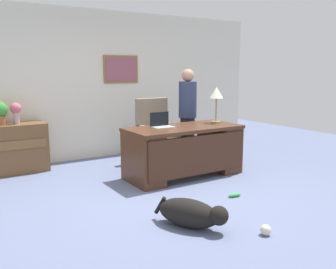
{
  "coord_description": "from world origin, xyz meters",
  "views": [
    {
      "loc": [
        -2.56,
        -3.95,
        1.64
      ],
      "look_at": [
        0.13,
        0.3,
        0.75
      ],
      "focal_mm": 39.58,
      "sensor_mm": 36.0,
      "label": 1
    }
  ],
  "objects": [
    {
      "name": "dog_lying",
      "position": [
        -0.39,
        -0.98,
        0.15
      ],
      "size": [
        0.59,
        0.78,
        0.3
      ],
      "color": "black",
      "rests_on": "ground_plane"
    },
    {
      "name": "back_wall",
      "position": [
        0.0,
        2.6,
        1.35
      ],
      "size": [
        7.0,
        0.16,
        2.7
      ],
      "color": "beige",
      "rests_on": "ground_plane"
    },
    {
      "name": "credenza",
      "position": [
        -1.77,
        2.25,
        0.39
      ],
      "size": [
        1.42,
        0.5,
        0.79
      ],
      "color": "brown",
      "rests_on": "ground_plane"
    },
    {
      "name": "vase_with_flowers",
      "position": [
        -1.49,
        2.25,
        0.99
      ],
      "size": [
        0.17,
        0.17,
        0.33
      ],
      "color": "#BA99A8",
      "rests_on": "credenza"
    },
    {
      "name": "armchair",
      "position": [
        0.7,
        1.61,
        0.5
      ],
      "size": [
        0.6,
        0.59,
        1.13
      ],
      "color": "gray",
      "rests_on": "ground_plane"
    },
    {
      "name": "laptop",
      "position": [
        0.3,
        0.76,
        0.83
      ],
      "size": [
        0.32,
        0.22,
        0.23
      ],
      "color": "#B2B5BA",
      "rests_on": "desk"
    },
    {
      "name": "person_standing",
      "position": [
        1.26,
        1.43,
        0.85
      ],
      "size": [
        0.32,
        0.32,
        1.64
      ],
      "color": "#262323",
      "rests_on": "ground_plane"
    },
    {
      "name": "dog_toy_ball",
      "position": [
        0.12,
        -1.53,
        0.05
      ],
      "size": [
        0.11,
        0.11,
        0.11
      ],
      "primitive_type": "sphere",
      "color": "beige",
      "rests_on": "ground_plane"
    },
    {
      "name": "desk",
      "position": [
        0.62,
        0.61,
        0.42
      ],
      "size": [
        1.78,
        0.8,
        0.78
      ],
      "color": "#4C2B19",
      "rests_on": "ground_plane"
    },
    {
      "name": "desk_lamp",
      "position": [
        1.3,
        0.7,
        1.23
      ],
      "size": [
        0.22,
        0.22,
        0.58
      ],
      "color": "#9E8447",
      "rests_on": "desk"
    },
    {
      "name": "dog_toy_bone",
      "position": [
        0.62,
        -0.53,
        0.03
      ],
      "size": [
        0.19,
        0.08,
        0.05
      ],
      "primitive_type": "ellipsoid",
      "rotation": [
        0.0,
        0.0,
        6.11
      ],
      "color": "green",
      "rests_on": "ground_plane"
    },
    {
      "name": "potted_plant",
      "position": [
        -1.72,
        2.25,
        0.98
      ],
      "size": [
        0.24,
        0.24,
        0.36
      ],
      "color": "brown",
      "rests_on": "credenza"
    },
    {
      "name": "ground_plane",
      "position": [
        0.0,
        0.0,
        0.0
      ],
      "size": [
        12.0,
        12.0,
        0.0
      ],
      "primitive_type": "plane",
      "color": "slate"
    }
  ]
}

